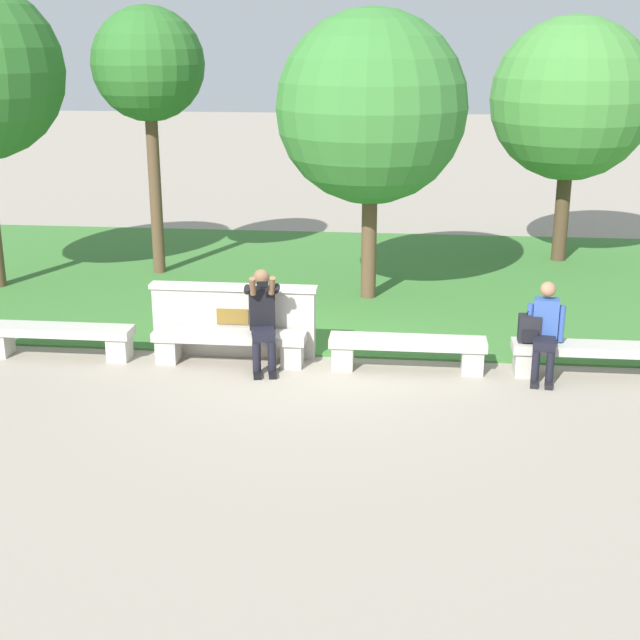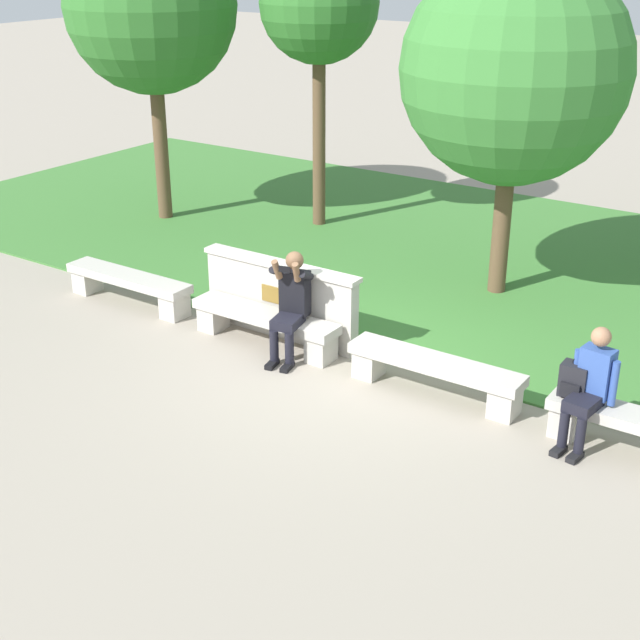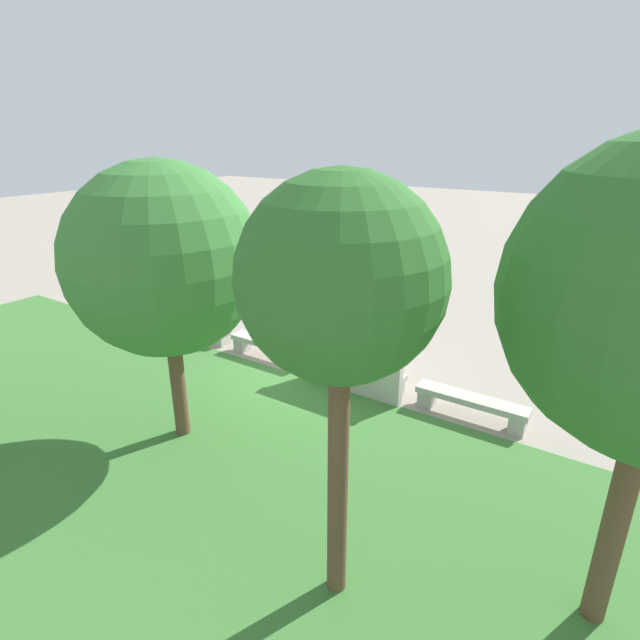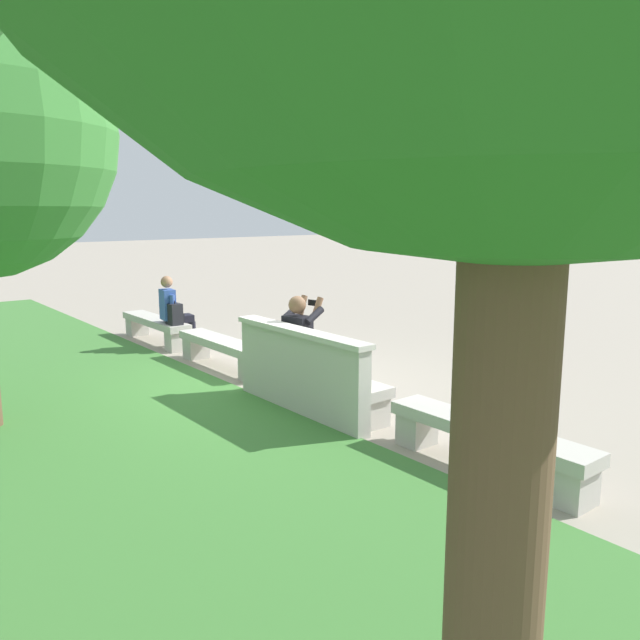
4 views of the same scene
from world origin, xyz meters
TOP-DOWN VIEW (x-y plane):
  - ground_plane at (0.00, 0.00)m, footprint 80.00×80.00m
  - grass_strip at (0.00, 4.38)m, footprint 21.25×8.00m
  - bench_main at (-3.59, 0.00)m, footprint 2.07×0.40m
  - bench_near at (-1.20, 0.00)m, footprint 2.07×0.40m
  - bench_mid at (1.20, 0.00)m, footprint 2.07×0.40m
  - bench_far at (3.59, 0.00)m, footprint 2.07×0.40m
  - backrest_wall_with_plaque at (-1.20, 0.34)m, footprint 2.30×0.24m
  - person_photographer at (-0.73, -0.08)m, footprint 0.53×0.77m
  - person_distant at (2.95, -0.07)m, footprint 0.48×0.70m
  - backpack at (2.76, 0.01)m, footprint 0.28×0.24m
  - tree_behind_wall at (0.50, 3.31)m, footprint 3.06×3.06m
  - tree_left_background at (-3.46, 4.55)m, footprint 1.98×1.98m

SIDE VIEW (x-z plane):
  - ground_plane at x=0.00m, z-range 0.00..0.00m
  - grass_strip at x=0.00m, z-range 0.00..0.03m
  - bench_main at x=-3.59m, z-range 0.08..0.53m
  - bench_near at x=-1.20m, z-range 0.08..0.53m
  - bench_mid at x=1.20m, z-range 0.08..0.53m
  - bench_far at x=3.59m, z-range 0.08..0.53m
  - backrest_wall_with_plaque at x=-1.20m, z-range 0.01..1.02m
  - backpack at x=2.76m, z-range 0.41..0.84m
  - person_distant at x=2.95m, z-range 0.04..1.30m
  - person_photographer at x=-0.73m, z-range 0.08..1.40m
  - tree_behind_wall at x=0.50m, z-range 0.81..5.50m
  - tree_left_background at x=-3.46m, z-range 1.35..6.11m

